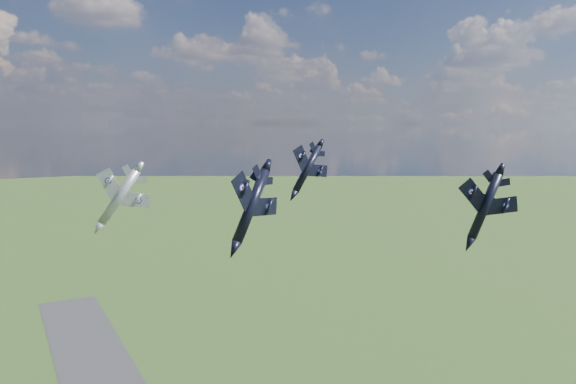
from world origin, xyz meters
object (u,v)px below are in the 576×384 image
jet_lead_navy (251,206)px  jet_left_silver (119,197)px  jet_high_navy (307,169)px  jet_right_navy (485,206)px

jet_lead_navy → jet_left_silver: size_ratio=1.09×
jet_high_navy → jet_left_silver: bearing=-175.4°
jet_right_navy → jet_lead_navy: bearing=180.0°
jet_right_navy → jet_high_navy: 40.65m
jet_right_navy → jet_high_navy: bearing=121.8°
jet_lead_navy → jet_right_navy: 32.01m
jet_lead_navy → jet_high_navy: size_ratio=1.03×
jet_left_silver → jet_right_navy: bearing=-16.4°
jet_left_silver → jet_high_navy: bearing=32.5°
jet_lead_navy → jet_left_silver: 23.67m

